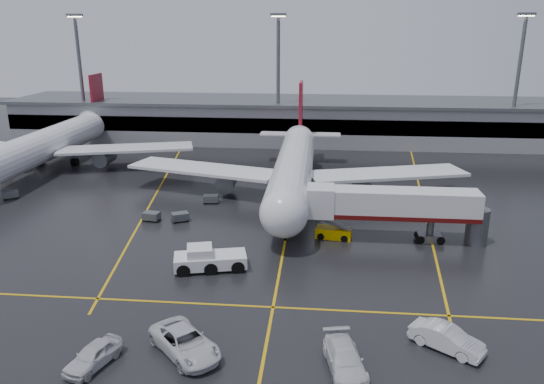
# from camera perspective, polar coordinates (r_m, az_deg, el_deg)

# --- Properties ---
(ground) EXTENTS (220.00, 220.00, 0.00)m
(ground) POSITION_cam_1_polar(r_m,az_deg,el_deg) (65.47, 1.91, -2.87)
(ground) COLOR black
(ground) RESTS_ON ground
(apron_line_centre) EXTENTS (0.25, 90.00, 0.02)m
(apron_line_centre) POSITION_cam_1_polar(r_m,az_deg,el_deg) (65.47, 1.91, -2.86)
(apron_line_centre) COLOR gold
(apron_line_centre) RESTS_ON ground
(apron_line_stop) EXTENTS (60.00, 0.25, 0.02)m
(apron_line_stop) POSITION_cam_1_polar(r_m,az_deg,el_deg) (45.54, 0.11, -12.47)
(apron_line_stop) COLOR gold
(apron_line_stop) RESTS_ON ground
(apron_line_left) EXTENTS (9.99, 69.35, 0.02)m
(apron_line_left) POSITION_cam_1_polar(r_m,az_deg,el_deg) (78.48, -12.34, 0.21)
(apron_line_left) COLOR gold
(apron_line_left) RESTS_ON ground
(apron_line_right) EXTENTS (7.57, 69.64, 0.02)m
(apron_line_right) POSITION_cam_1_polar(r_m,az_deg,el_deg) (76.18, 16.04, -0.60)
(apron_line_right) COLOR gold
(apron_line_right) RESTS_ON ground
(terminal) EXTENTS (122.00, 19.00, 8.60)m
(terminal) POSITION_cam_1_polar(r_m,az_deg,el_deg) (110.83, 3.52, 7.86)
(terminal) COLOR gray
(terminal) RESTS_ON ground
(light_mast_left) EXTENTS (3.00, 1.20, 25.45)m
(light_mast_left) POSITION_cam_1_polar(r_m,az_deg,el_deg) (114.48, -20.20, 12.29)
(light_mast_left) COLOR #595B60
(light_mast_left) RESTS_ON ground
(light_mast_mid) EXTENTS (3.00, 1.20, 25.45)m
(light_mast_mid) POSITION_cam_1_polar(r_m,az_deg,el_deg) (103.98, 0.68, 12.90)
(light_mast_mid) COLOR #595B60
(light_mast_mid) RESTS_ON ground
(light_mast_right) EXTENTS (3.00, 1.20, 25.45)m
(light_mast_right) POSITION_cam_1_polar(r_m,az_deg,el_deg) (109.81, 25.31, 11.52)
(light_mast_right) COLOR #595B60
(light_mast_right) RESTS_ON ground
(main_airliner) EXTENTS (48.80, 45.60, 14.10)m
(main_airliner) POSITION_cam_1_polar(r_m,az_deg,el_deg) (73.46, 2.42, 2.84)
(main_airliner) COLOR silver
(main_airliner) RESTS_ON ground
(second_airliner) EXTENTS (48.80, 45.60, 14.10)m
(second_airliner) POSITION_cam_1_polar(r_m,az_deg,el_deg) (96.52, -23.00, 5.00)
(second_airliner) COLOR silver
(second_airliner) RESTS_ON ground
(jet_bridge) EXTENTS (19.90, 3.40, 6.05)m
(jet_bridge) POSITION_cam_1_polar(r_m,az_deg,el_deg) (58.97, 13.17, -1.61)
(jet_bridge) COLOR silver
(jet_bridge) RESTS_ON ground
(pushback_tractor) EXTENTS (7.50, 4.45, 2.51)m
(pushback_tractor) POSITION_cam_1_polar(r_m,az_deg,el_deg) (52.09, -6.98, -7.34)
(pushback_tractor) COLOR silver
(pushback_tractor) RESTS_ON ground
(belt_loader) EXTENTS (4.21, 2.44, 2.52)m
(belt_loader) POSITION_cam_1_polar(r_m,az_deg,el_deg) (59.61, 6.75, -4.44)
(belt_loader) COLOR #E6B502
(belt_loader) RESTS_ON ground
(service_van_a) EXTENTS (6.77, 6.89, 1.84)m
(service_van_a) POSITION_cam_1_polar(r_m,az_deg,el_deg) (39.97, -9.48, -15.89)
(service_van_a) COLOR silver
(service_van_a) RESTS_ON ground
(service_van_b) EXTENTS (3.43, 6.12, 1.68)m
(service_van_b) POSITION_cam_1_polar(r_m,az_deg,el_deg) (38.30, 7.94, -17.59)
(service_van_b) COLOR silver
(service_van_b) RESTS_ON ground
(service_van_c) EXTENTS (5.52, 4.70, 1.79)m
(service_van_c) POSITION_cam_1_polar(r_m,az_deg,el_deg) (41.95, 18.55, -14.92)
(service_van_c) COLOR silver
(service_van_c) RESTS_ON ground
(service_van_d) EXTENTS (3.34, 5.09, 1.61)m
(service_van_d) POSITION_cam_1_polar(r_m,az_deg,el_deg) (40.33, -18.94, -16.54)
(service_van_d) COLOR silver
(service_van_d) RESTS_ON ground
(baggage_cart_a) EXTENTS (2.37, 2.07, 1.12)m
(baggage_cart_a) POSITION_cam_1_polar(r_m,az_deg,el_deg) (65.15, -10.01, -2.66)
(baggage_cart_a) COLOR #595B60
(baggage_cart_a) RESTS_ON ground
(baggage_cart_b) EXTENTS (2.18, 1.60, 1.12)m
(baggage_cart_b) POSITION_cam_1_polar(r_m,az_deg,el_deg) (66.05, -13.05, -2.57)
(baggage_cart_b) COLOR #595B60
(baggage_cart_b) RESTS_ON ground
(baggage_cart_c) EXTENTS (2.14, 1.53, 1.12)m
(baggage_cart_c) POSITION_cam_1_polar(r_m,az_deg,el_deg) (71.31, -6.69, -0.72)
(baggage_cart_c) COLOR #595B60
(baggage_cart_c) RESTS_ON ground
(baggage_cart_e) EXTENTS (2.38, 2.25, 1.12)m
(baggage_cart_e) POSITION_cam_1_polar(r_m,az_deg,el_deg) (81.40, -26.68, -0.21)
(baggage_cart_e) COLOR #595B60
(baggage_cart_e) RESTS_ON ground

